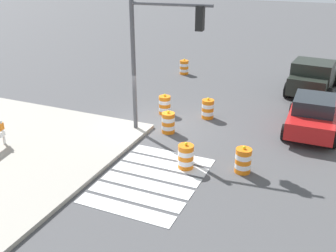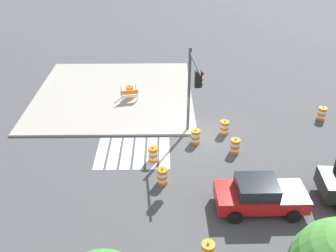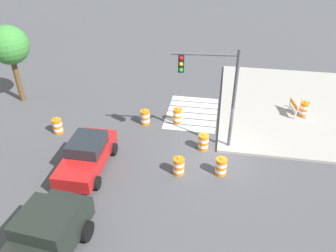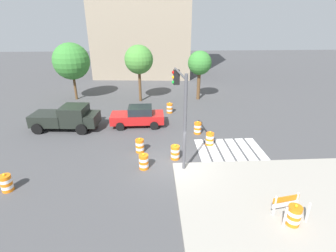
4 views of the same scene
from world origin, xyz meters
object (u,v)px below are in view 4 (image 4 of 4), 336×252
(traffic_light_pole, at_px, (181,100))
(traffic_barrel_on_sidewalk, at_px, (294,215))
(sports_car, at_px, (138,116))
(traffic_barrel_opposite_curb, at_px, (175,152))
(traffic_barrel_far_curb, at_px, (140,146))
(street_tree_streetside_far, at_px, (139,60))
(traffic_barrel_median_far, at_px, (210,139))
(construction_barricade, at_px, (288,205))
(traffic_barrel_crosswalk_end, at_px, (144,162))
(traffic_barrel_near_corner, at_px, (6,183))
(street_tree_streetside_mid, at_px, (200,63))
(traffic_barrel_median_near, at_px, (170,108))
(street_tree_streetside_near, at_px, (71,61))
(pickup_truck, at_px, (68,118))
(traffic_barrel_lane_center, at_px, (198,128))

(traffic_light_pole, bearing_deg, traffic_barrel_on_sidewalk, -53.68)
(sports_car, bearing_deg, traffic_barrel_opposite_curb, -65.22)
(traffic_barrel_on_sidewalk, bearing_deg, traffic_light_pole, 126.32)
(traffic_barrel_far_curb, xyz_separation_m, street_tree_streetside_far, (-0.46, 11.46, 3.89))
(traffic_barrel_median_far, bearing_deg, construction_barricade, -75.30)
(traffic_barrel_opposite_curb, bearing_deg, traffic_barrel_median_far, 35.01)
(traffic_barrel_crosswalk_end, bearing_deg, traffic_barrel_near_corner, -166.15)
(traffic_barrel_near_corner, height_order, traffic_barrel_crosswalk_end, same)
(street_tree_streetside_mid, bearing_deg, traffic_barrel_median_near, -128.71)
(traffic_barrel_on_sidewalk, distance_m, street_tree_streetside_near, 24.41)
(traffic_barrel_opposite_curb, distance_m, street_tree_streetside_near, 17.09)
(pickup_truck, xyz_separation_m, traffic_barrel_median_far, (10.67, -3.39, -0.52))
(traffic_barrel_near_corner, height_order, construction_barricade, construction_barricade)
(traffic_light_pole, bearing_deg, traffic_barrel_lane_center, 66.07)
(traffic_barrel_lane_center, height_order, street_tree_streetside_near, street_tree_streetside_near)
(traffic_barrel_median_far, bearing_deg, street_tree_streetside_far, 116.33)
(traffic_barrel_crosswalk_end, height_order, street_tree_streetside_far, street_tree_streetside_far)
(traffic_barrel_near_corner, distance_m, street_tree_streetside_mid, 20.23)
(traffic_barrel_on_sidewalk, bearing_deg, street_tree_streetside_near, 126.19)
(traffic_barrel_opposite_curb, height_order, construction_barricade, construction_barricade)
(traffic_barrel_crosswalk_end, distance_m, street_tree_streetside_near, 16.94)
(traffic_barrel_median_far, height_order, street_tree_streetside_near, street_tree_streetside_near)
(sports_car, bearing_deg, traffic_barrel_far_curb, -85.81)
(traffic_barrel_far_curb, relative_size, street_tree_streetside_near, 0.17)
(pickup_truck, xyz_separation_m, street_tree_streetside_near, (-1.69, 8.34, 3.12))
(traffic_barrel_lane_center, bearing_deg, pickup_truck, 171.78)
(traffic_barrel_lane_center, height_order, street_tree_streetside_far, street_tree_streetside_far)
(traffic_barrel_median_far, bearing_deg, pickup_truck, 162.35)
(traffic_barrel_on_sidewalk, height_order, construction_barricade, traffic_barrel_on_sidewalk)
(traffic_light_pole, bearing_deg, traffic_barrel_opposite_curb, 138.37)
(traffic_barrel_crosswalk_end, relative_size, traffic_barrel_on_sidewalk, 1.00)
(traffic_barrel_on_sidewalk, distance_m, street_tree_streetside_far, 20.16)
(traffic_barrel_on_sidewalk, distance_m, traffic_light_pole, 7.83)
(sports_car, distance_m, traffic_barrel_crosswalk_end, 6.69)
(sports_car, bearing_deg, traffic_barrel_near_corner, -126.86)
(construction_barricade, relative_size, street_tree_streetside_near, 0.23)
(traffic_barrel_lane_center, bearing_deg, traffic_barrel_near_corner, -149.30)
(pickup_truck, bearing_deg, traffic_barrel_lane_center, -8.22)
(traffic_barrel_median_near, height_order, street_tree_streetside_near, street_tree_streetside_near)
(construction_barricade, bearing_deg, traffic_light_pole, 128.96)
(traffic_barrel_far_curb, bearing_deg, traffic_barrel_opposite_curb, -24.62)
(traffic_barrel_median_near, height_order, street_tree_streetside_mid, street_tree_streetside_mid)
(pickup_truck, bearing_deg, street_tree_streetside_near, 101.49)
(traffic_barrel_on_sidewalk, xyz_separation_m, street_tree_streetside_mid, (-0.88, 18.79, 3.27))
(traffic_barrel_opposite_curb, bearing_deg, street_tree_streetside_mid, 74.34)
(pickup_truck, relative_size, traffic_barrel_opposite_curb, 5.20)
(traffic_barrel_lane_center, height_order, traffic_light_pole, traffic_light_pole)
(traffic_barrel_median_far, distance_m, traffic_barrel_lane_center, 2.00)
(street_tree_streetside_far, bearing_deg, traffic_barrel_lane_center, -61.50)
(traffic_barrel_opposite_curb, bearing_deg, traffic_barrel_median_near, 88.78)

